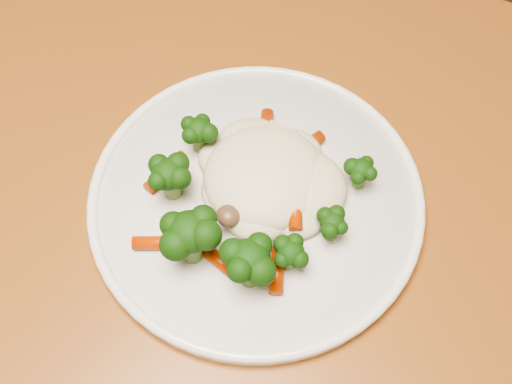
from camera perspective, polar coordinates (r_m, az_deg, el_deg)
dining_table at (r=0.66m, az=-8.88°, el=-7.45°), size 1.39×1.04×0.75m
plate at (r=0.58m, az=0.00°, el=-0.68°), size 0.30×0.30×0.01m
meal at (r=0.55m, az=-0.56°, el=0.03°), size 0.18×0.19×0.05m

